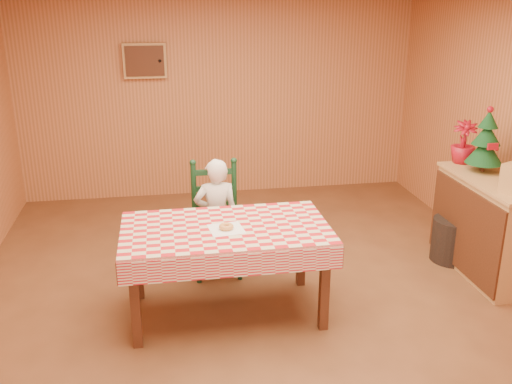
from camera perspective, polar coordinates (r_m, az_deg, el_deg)
ground at (r=4.98m, az=0.40°, el=-11.14°), size 6.00×6.00×0.00m
cabin_walls at (r=4.87m, az=-0.70°, el=11.06°), size 5.10×6.05×2.65m
dining_table at (r=4.56m, az=-3.05°, el=-4.46°), size 1.66×0.96×0.77m
ladder_chair at (r=5.35m, az=-4.02°, el=-2.92°), size 0.44×0.40×1.08m
seated_child at (r=5.28m, az=-3.97°, el=-2.56°), size 0.41×0.27×1.12m
napkin at (r=4.48m, az=-2.99°, el=-3.73°), size 0.29×0.29×0.00m
donut at (r=4.47m, az=-3.00°, el=-3.47°), size 0.12×0.12×0.04m
shelf_unit at (r=5.74m, az=22.27°, el=-3.22°), size 0.54×1.24×0.93m
christmas_tree at (r=5.73m, az=22.00°, el=4.63°), size 0.34×0.34×0.62m
flower_arrangement at (r=5.97m, az=20.05°, el=4.71°), size 0.31×0.31×0.42m
storage_bin at (r=5.98m, az=19.16°, el=-4.53°), size 0.46×0.46×0.43m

